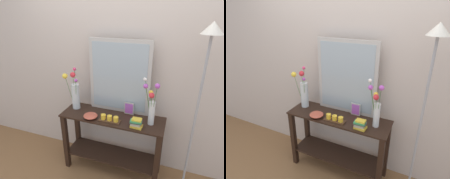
# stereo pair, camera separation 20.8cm
# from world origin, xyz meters

# --- Properties ---
(ground_plane) EXTENTS (7.00, 6.00, 0.02)m
(ground_plane) POSITION_xyz_m (0.00, 0.00, -0.01)
(ground_plane) COLOR brown
(wall_back) EXTENTS (6.40, 0.08, 2.70)m
(wall_back) POSITION_xyz_m (0.00, 0.31, 1.35)
(wall_back) COLOR beige
(wall_back) RESTS_ON ground
(console_table) EXTENTS (1.20, 0.38, 0.79)m
(console_table) POSITION_xyz_m (0.00, 0.00, 0.48)
(console_table) COLOR black
(console_table) RESTS_ON ground
(mirror_leaning) EXTENTS (0.72, 0.03, 0.86)m
(mirror_leaning) POSITION_xyz_m (0.03, 0.16, 1.22)
(mirror_leaning) COLOR #B7B2AD
(mirror_leaning) RESTS_ON console_table
(tall_vase_left) EXTENTS (0.19, 0.18, 0.51)m
(tall_vase_left) POSITION_xyz_m (-0.49, 0.04, 1.00)
(tall_vase_left) COLOR silver
(tall_vase_left) RESTS_ON console_table
(vase_right) EXTENTS (0.18, 0.13, 0.52)m
(vase_right) POSITION_xyz_m (0.44, -0.01, 1.01)
(vase_right) COLOR silver
(vase_right) RESTS_ON console_table
(candle_tray) EXTENTS (0.24, 0.09, 0.07)m
(candle_tray) POSITION_xyz_m (0.01, -0.10, 0.82)
(candle_tray) COLOR #472D1C
(candle_tray) RESTS_ON console_table
(picture_frame_small) EXTENTS (0.12, 0.01, 0.15)m
(picture_frame_small) POSITION_xyz_m (0.17, 0.12, 0.86)
(picture_frame_small) COLOR #B7B2AD
(picture_frame_small) RESTS_ON console_table
(decorative_bowl) EXTENTS (0.16, 0.16, 0.05)m
(decorative_bowl) POSITION_xyz_m (-0.22, -0.11, 0.82)
(decorative_bowl) COLOR #B24C38
(decorative_bowl) RESTS_ON console_table
(book_stack) EXTENTS (0.14, 0.10, 0.10)m
(book_stack) POSITION_xyz_m (0.31, -0.12, 0.84)
(book_stack) COLOR gold
(book_stack) RESTS_ON console_table
(floor_lamp) EXTENTS (0.24, 0.24, 1.85)m
(floor_lamp) POSITION_xyz_m (0.87, -0.04, 1.25)
(floor_lamp) COLOR #9E9EA3
(floor_lamp) RESTS_ON ground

